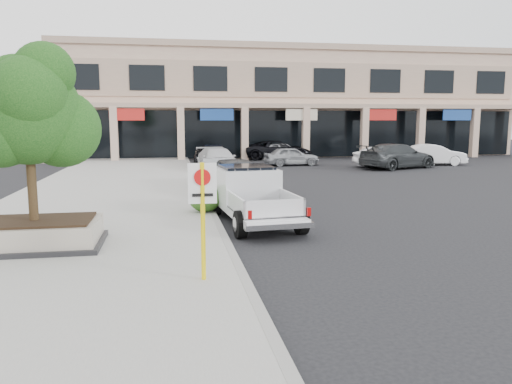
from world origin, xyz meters
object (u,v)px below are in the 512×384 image
curb_car_b (219,174)px  lot_car_c (398,156)px  planter (35,234)px  curb_car_a (237,177)px  curb_car_d (213,156)px  lot_car_b (385,157)px  planter_tree (35,113)px  lot_car_a (291,156)px  no_parking_sign (203,205)px  lot_car_d (278,150)px  pickup_truck (254,196)px  lot_car_e (283,151)px  curb_car_c (218,160)px  lot_car_f (433,155)px

curb_car_b → lot_car_c: bearing=37.7°
planter → curb_car_a: bearing=52.4°
curb_car_b → lot_car_c: lot_car_c is taller
curb_car_a → curb_car_d: size_ratio=0.91×
lot_car_b → curb_car_d: bearing=84.2°
planter_tree → curb_car_d: 22.56m
lot_car_a → lot_car_c: bearing=-120.9°
curb_car_a → curb_car_d: curb_car_a is taller
no_parking_sign → lot_car_b: size_ratio=0.55×
planter_tree → curb_car_a: (5.95, 7.74, -2.57)m
lot_car_c → planter: bearing=112.7°
planter → curb_car_a: 9.97m
lot_car_b → lot_car_d: (-5.72, 7.77, 0.08)m
curb_car_a → pickup_truck: bearing=-95.3°
lot_car_d → planter: bearing=162.0°
planter → lot_car_e: 29.50m
curb_car_d → lot_car_d: lot_car_d is taller
planter → curb_car_c: curb_car_c is taller
no_parking_sign → curb_car_d: no_parking_sign is taller
planter_tree → lot_car_c: 25.78m
planter → curb_car_c: (6.26, 18.06, 0.27)m
curb_car_a → lot_car_f: 19.93m
planter → lot_car_d: size_ratio=0.58×
no_parking_sign → curb_car_a: 11.37m
pickup_truck → curb_car_c: size_ratio=1.08×
curb_car_d → lot_car_a: 5.55m
planter_tree → pickup_truck: (5.77, 2.40, -2.54)m
curb_car_c → lot_car_b: (11.53, 1.07, -0.05)m
pickup_truck → lot_car_d: 25.11m
curb_car_b → lot_car_b: curb_car_b is taller
planter → pickup_truck: size_ratio=0.58×
pickup_truck → lot_car_f: (15.95, 17.53, -0.13)m
no_parking_sign → planter_tree: bearing=138.0°
lot_car_b → lot_car_f: lot_car_f is taller
planter → pickup_truck: (5.90, 2.56, 0.40)m
pickup_truck → curb_car_a: (0.18, 5.34, -0.03)m
lot_car_e → no_parking_sign: bearing=164.3°
curb_car_c → lot_car_c: bearing=-6.1°
curb_car_a → lot_car_c: 16.02m
lot_car_a → lot_car_f: size_ratio=0.87×
planter → curb_car_a: size_ratio=0.65×
no_parking_sign → lot_car_a: size_ratio=0.59×
lot_car_c → lot_car_d: lot_car_c is taller
planter_tree → lot_car_e: size_ratio=0.96×
curb_car_b → lot_car_a: 12.63m
planter → lot_car_e: bearing=65.2°
curb_car_c → lot_car_e: 10.65m
curb_car_b → lot_car_f: (16.27, 9.57, 0.03)m
lot_car_f → lot_car_c: bearing=124.1°
curb_car_c → lot_car_c: 12.03m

